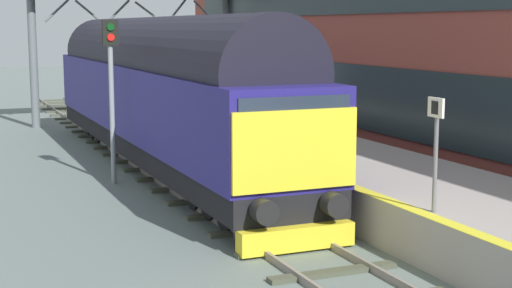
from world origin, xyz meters
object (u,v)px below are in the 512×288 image
Objects in this scene: diesel_locomotive at (158,88)px; platform_number_sign at (436,137)px; signal_post_near at (111,83)px; waiting_passenger at (278,109)px.

platform_number_sign is (1.98, -11.64, -0.09)m from diesel_locomotive.
waiting_passenger is at bearing -8.51° from signal_post_near.
signal_post_near is (-1.86, -1.96, 0.35)m from diesel_locomotive.
diesel_locomotive is 3.97m from waiting_passenger.
diesel_locomotive is 9.57× the size of platform_number_sign.
diesel_locomotive is at bearing 54.54° from waiting_passenger.
diesel_locomotive is at bearing 99.66° from platform_number_sign.
diesel_locomotive reaches higher than signal_post_near.
signal_post_near is 4.89m from waiting_passenger.
platform_number_sign is at bearing -178.69° from waiting_passenger.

